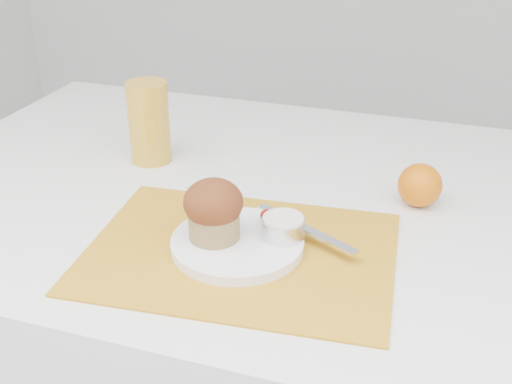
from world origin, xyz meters
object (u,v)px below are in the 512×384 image
(plate, at_px, (237,244))
(muffin, at_px, (214,209))
(juice_glass, at_px, (149,122))
(orange, at_px, (420,185))
(table, at_px, (260,368))

(plate, distance_m, muffin, 0.06)
(plate, xyz_separation_m, juice_glass, (-0.24, 0.23, 0.06))
(plate, distance_m, juice_glass, 0.34)
(plate, height_order, orange, orange)
(table, relative_size, orange, 17.96)
(orange, distance_m, juice_glass, 0.46)
(juice_glass, bearing_deg, orange, -2.55)
(orange, bearing_deg, juice_glass, 177.45)
(table, bearing_deg, plate, -82.21)
(table, xyz_separation_m, muffin, (-0.01, -0.18, 0.44))
(table, bearing_deg, juice_glass, 167.20)
(juice_glass, bearing_deg, muffin, -47.81)
(juice_glass, bearing_deg, table, -12.80)
(table, distance_m, muffin, 0.47)
(orange, bearing_deg, plate, -136.15)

